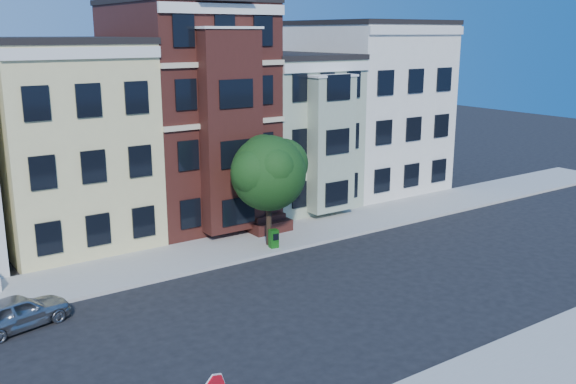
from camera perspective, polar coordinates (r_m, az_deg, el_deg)
ground at (r=26.68m, az=5.64°, el=-9.29°), size 120.00×120.00×0.00m
far_sidewalk at (r=32.72m, az=-3.51°, el=-4.65°), size 60.00×4.00×0.15m
near_sidewalk at (r=21.87m, az=19.89°, el=-15.43°), size 60.00×4.00×0.15m
house_yellow at (r=34.67m, az=-19.34°, el=4.05°), size 7.00×9.00×10.00m
house_brown at (r=37.00m, az=-8.96°, el=6.81°), size 7.00×9.00×12.00m
house_green at (r=40.45m, az=-0.56°, el=5.43°), size 6.00×9.00×9.00m
house_cream at (r=44.61m, az=6.94°, el=7.43°), size 8.00×9.00×11.00m
street_tree at (r=31.45m, az=-1.75°, el=1.24°), size 6.97×6.97×6.85m
parked_car at (r=25.66m, az=-22.94°, el=-9.82°), size 3.99×2.31×1.28m
newspaper_box at (r=31.80m, az=-1.29°, el=-4.16°), size 0.46×0.42×0.92m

